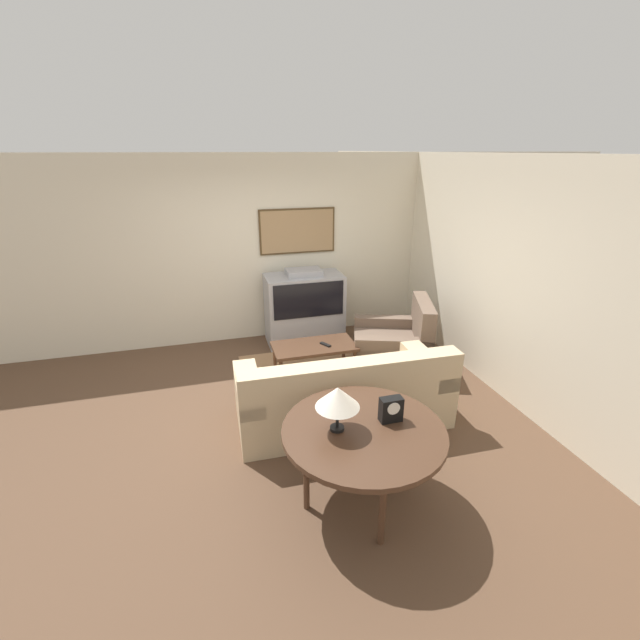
{
  "coord_description": "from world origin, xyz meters",
  "views": [
    {
      "loc": [
        -0.67,
        -4.09,
        2.73
      ],
      "look_at": [
        0.67,
        0.68,
        0.75
      ],
      "focal_mm": 24.0,
      "sensor_mm": 36.0,
      "label": 1
    }
  ],
  "objects_px": {
    "armchair": "(395,345)",
    "coffee_table": "(314,348)",
    "couch": "(343,396)",
    "console_table": "(364,435)",
    "table_lamp": "(338,398)",
    "mantel_clock": "(391,409)",
    "tv": "(304,308)"
  },
  "relations": [
    {
      "from": "coffee_table",
      "to": "table_lamp",
      "type": "relative_size",
      "value": 2.79
    },
    {
      "from": "table_lamp",
      "to": "mantel_clock",
      "type": "bearing_deg",
      "value": -0.12
    },
    {
      "from": "couch",
      "to": "coffee_table",
      "type": "xyz_separation_m",
      "value": [
        -0.05,
        1.03,
        0.09
      ]
    },
    {
      "from": "couch",
      "to": "table_lamp",
      "type": "relative_size",
      "value": 6.01
    },
    {
      "from": "couch",
      "to": "table_lamp",
      "type": "bearing_deg",
      "value": 69.98
    },
    {
      "from": "armchair",
      "to": "mantel_clock",
      "type": "relative_size",
      "value": 6.04
    },
    {
      "from": "coffee_table",
      "to": "table_lamp",
      "type": "xyz_separation_m",
      "value": [
        -0.38,
        -2.11,
        0.62
      ]
    },
    {
      "from": "coffee_table",
      "to": "console_table",
      "type": "relative_size",
      "value": 0.81
    },
    {
      "from": "coffee_table",
      "to": "mantel_clock",
      "type": "bearing_deg",
      "value": -88.29
    },
    {
      "from": "console_table",
      "to": "mantel_clock",
      "type": "relative_size",
      "value": 6.27
    },
    {
      "from": "armchair",
      "to": "coffee_table",
      "type": "bearing_deg",
      "value": -67.85
    },
    {
      "from": "couch",
      "to": "table_lamp",
      "type": "height_order",
      "value": "table_lamp"
    },
    {
      "from": "coffee_table",
      "to": "couch",
      "type": "bearing_deg",
      "value": -87.41
    },
    {
      "from": "tv",
      "to": "table_lamp",
      "type": "relative_size",
      "value": 3.06
    },
    {
      "from": "console_table",
      "to": "table_lamp",
      "type": "relative_size",
      "value": 3.44
    },
    {
      "from": "couch",
      "to": "mantel_clock",
      "type": "bearing_deg",
      "value": 92.33
    },
    {
      "from": "coffee_table",
      "to": "console_table",
      "type": "height_order",
      "value": "console_table"
    },
    {
      "from": "mantel_clock",
      "to": "couch",
      "type": "bearing_deg",
      "value": 90.88
    },
    {
      "from": "tv",
      "to": "couch",
      "type": "xyz_separation_m",
      "value": [
        -0.1,
        -2.13,
        -0.23
      ]
    },
    {
      "from": "tv",
      "to": "armchair",
      "type": "bearing_deg",
      "value": -46.52
    },
    {
      "from": "armchair",
      "to": "mantel_clock",
      "type": "height_order",
      "value": "mantel_clock"
    },
    {
      "from": "tv",
      "to": "mantel_clock",
      "type": "distance_m",
      "value": 3.23
    },
    {
      "from": "coffee_table",
      "to": "console_table",
      "type": "xyz_separation_m",
      "value": [
        -0.18,
        -2.16,
        0.28
      ]
    },
    {
      "from": "armchair",
      "to": "console_table",
      "type": "bearing_deg",
      "value": -11.1
    },
    {
      "from": "tv",
      "to": "mantel_clock",
      "type": "xyz_separation_m",
      "value": [
        -0.08,
        -3.21,
        0.3
      ]
    },
    {
      "from": "table_lamp",
      "to": "tv",
      "type": "bearing_deg",
      "value": 80.76
    },
    {
      "from": "table_lamp",
      "to": "mantel_clock",
      "type": "xyz_separation_m",
      "value": [
        0.44,
        -0.0,
        -0.18
      ]
    },
    {
      "from": "coffee_table",
      "to": "console_table",
      "type": "distance_m",
      "value": 2.19
    },
    {
      "from": "armchair",
      "to": "coffee_table",
      "type": "height_order",
      "value": "armchair"
    },
    {
      "from": "tv",
      "to": "table_lamp",
      "type": "bearing_deg",
      "value": -99.24
    },
    {
      "from": "couch",
      "to": "armchair",
      "type": "height_order",
      "value": "armchair"
    },
    {
      "from": "armchair",
      "to": "console_table",
      "type": "xyz_separation_m",
      "value": [
        -1.32,
        -2.21,
        0.39
      ]
    }
  ]
}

